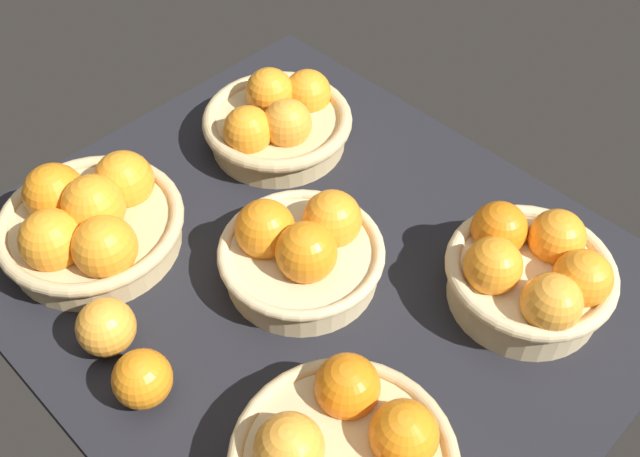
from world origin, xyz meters
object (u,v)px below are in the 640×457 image
(basket_center, at_px, (301,250))
(loose_orange_back_gap, at_px, (106,327))
(loose_orange_front_gap, at_px, (144,380))
(basket_near_left, at_px, (531,273))
(basket_far_right, at_px, (90,222))
(basket_near_right, at_px, (278,121))

(basket_center, height_order, loose_orange_back_gap, basket_center)
(loose_orange_front_gap, distance_m, loose_orange_back_gap, 0.09)
(basket_near_left, distance_m, basket_center, 0.29)
(loose_orange_back_gap, bearing_deg, basket_far_right, -27.58)
(basket_near_left, xyz_separation_m, basket_center, (0.23, 0.17, -0.01))
(loose_orange_back_gap, bearing_deg, loose_orange_front_gap, 173.27)
(basket_center, distance_m, loose_orange_back_gap, 0.26)
(basket_center, distance_m, loose_orange_front_gap, 0.26)
(basket_near_left, relative_size, loose_orange_front_gap, 3.07)
(basket_near_left, height_order, loose_orange_front_gap, basket_near_left)
(basket_near_right, height_order, basket_far_right, basket_far_right)
(loose_orange_front_gap, bearing_deg, basket_near_right, -62.09)
(loose_orange_front_gap, bearing_deg, basket_center, -88.49)
(basket_center, height_order, loose_orange_front_gap, basket_center)
(basket_near_right, height_order, basket_center, basket_center)
(basket_far_right, bearing_deg, basket_center, -144.39)
(basket_near_left, height_order, basket_far_right, basket_far_right)
(basket_near_left, bearing_deg, loose_orange_back_gap, 52.57)
(basket_near_right, xyz_separation_m, loose_orange_front_gap, (-0.22, 0.41, -0.01))
(loose_orange_front_gap, bearing_deg, basket_far_right, -20.31)
(basket_near_right, height_order, loose_orange_back_gap, basket_near_right)
(basket_center, bearing_deg, basket_near_right, -36.35)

